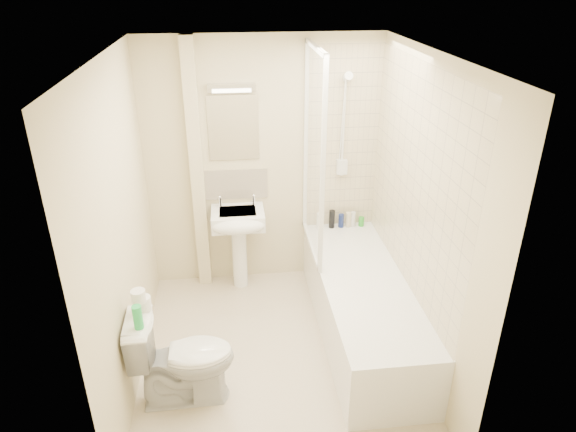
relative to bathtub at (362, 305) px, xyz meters
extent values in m
plane|color=beige|center=(-0.75, -0.20, -0.29)|extent=(2.50, 2.50, 0.00)
cube|color=beige|center=(-0.75, 1.05, 0.91)|extent=(2.20, 0.02, 2.40)
cube|color=beige|center=(-1.85, -0.20, 0.91)|extent=(0.02, 2.50, 2.40)
cube|color=beige|center=(0.35, -0.20, 0.91)|extent=(0.02, 2.50, 2.40)
cube|color=white|center=(-0.75, -0.20, 2.11)|extent=(2.20, 2.50, 0.02)
cube|color=beige|center=(0.00, 1.04, 1.14)|extent=(0.70, 0.01, 1.75)
cube|color=beige|center=(0.34, 0.00, 1.14)|extent=(0.01, 2.10, 1.75)
cube|color=beige|center=(-1.37, 0.99, 0.91)|extent=(0.12, 0.12, 2.40)
cube|color=beige|center=(-1.02, 1.04, 0.74)|extent=(0.60, 0.02, 0.30)
cube|color=white|center=(-1.02, 1.04, 1.29)|extent=(0.46, 0.01, 0.60)
cube|color=silver|center=(-1.02, 1.02, 1.66)|extent=(0.42, 0.07, 0.07)
cube|color=white|center=(0.00, 0.00, -0.01)|extent=(0.70, 2.10, 0.55)
cube|color=white|center=(0.00, 0.00, 0.21)|extent=(0.56, 1.96, 0.05)
cube|color=white|center=(-0.35, 0.60, 1.16)|extent=(0.01, 0.90, 1.80)
cube|color=white|center=(-0.35, 1.03, 1.16)|extent=(0.04, 0.04, 1.80)
cube|color=white|center=(-0.35, 0.15, 1.16)|extent=(0.04, 0.04, 1.80)
cube|color=white|center=(-0.35, 0.60, 2.04)|extent=(0.04, 0.90, 0.04)
cube|color=white|center=(-0.35, 0.60, 0.28)|extent=(0.04, 0.90, 0.03)
cylinder|color=white|center=(0.00, 1.02, 1.26)|extent=(0.02, 0.02, 0.90)
cylinder|color=white|center=(0.00, 1.02, 0.81)|extent=(0.05, 0.05, 0.02)
cylinder|color=white|center=(0.00, 1.02, 1.71)|extent=(0.05, 0.05, 0.02)
cylinder|color=white|center=(0.00, 0.95, 1.74)|extent=(0.08, 0.11, 0.11)
cube|color=white|center=(0.00, 1.01, 0.88)|extent=(0.10, 0.05, 0.14)
cylinder|color=white|center=(-0.02, 0.99, 1.31)|extent=(0.01, 0.13, 0.84)
cylinder|color=white|center=(-1.02, 0.88, 0.04)|extent=(0.14, 0.14, 0.67)
cube|color=white|center=(-1.02, 0.85, 0.47)|extent=(0.49, 0.38, 0.15)
ellipsoid|color=white|center=(-1.02, 0.68, 0.47)|extent=(0.49, 0.21, 0.15)
cube|color=silver|center=(-1.02, 0.85, 0.53)|extent=(0.34, 0.25, 0.04)
cylinder|color=white|center=(-1.18, 0.96, 0.59)|extent=(0.03, 0.03, 0.10)
cylinder|color=white|center=(-0.85, 0.96, 0.59)|extent=(0.03, 0.03, 0.10)
sphere|color=white|center=(-1.18, 0.96, 0.65)|extent=(0.04, 0.04, 0.04)
sphere|color=white|center=(-0.85, 0.96, 0.65)|extent=(0.04, 0.04, 0.04)
cylinder|color=white|center=(-0.21, 0.96, 0.34)|extent=(0.06, 0.06, 0.16)
cylinder|color=black|center=(-0.09, 0.96, 0.35)|extent=(0.06, 0.06, 0.18)
cylinder|color=navy|center=(0.01, 0.96, 0.33)|extent=(0.05, 0.05, 0.14)
cylinder|color=beige|center=(0.08, 0.96, 0.34)|extent=(0.05, 0.05, 0.15)
cylinder|color=silver|center=(0.13, 0.96, 0.34)|extent=(0.05, 0.05, 0.16)
cylinder|color=green|center=(0.22, 0.96, 0.31)|extent=(0.06, 0.06, 0.09)
imported|color=white|center=(-1.47, -0.58, 0.08)|extent=(0.44, 0.74, 0.74)
cylinder|color=white|center=(-1.71, -0.48, 0.50)|extent=(0.10, 0.10, 0.10)
cylinder|color=white|center=(-1.73, -0.53, 0.59)|extent=(0.10, 0.10, 0.09)
cylinder|color=green|center=(-1.72, -0.69, 0.54)|extent=(0.06, 0.06, 0.17)
camera|label=1|loc=(-1.06, -3.52, 2.61)|focal=32.00mm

